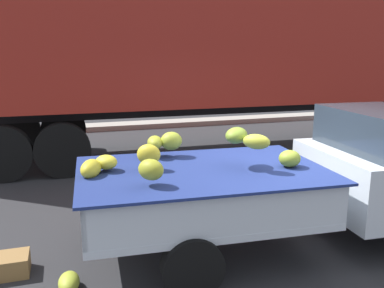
% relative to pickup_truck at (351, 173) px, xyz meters
% --- Properties ---
extents(ground, '(220.00, 220.00, 0.00)m').
position_rel_pickup_truck_xyz_m(ground, '(-0.79, 0.12, -0.88)').
color(ground, '#28282B').
extents(curb_strip, '(80.00, 0.80, 0.16)m').
position_rel_pickup_truck_xyz_m(curb_strip, '(-0.79, 8.94, -0.80)').
color(curb_strip, gray).
rests_on(curb_strip, ground).
extents(pickup_truck, '(5.15, 2.14, 1.70)m').
position_rel_pickup_truck_xyz_m(pickup_truck, '(0.00, 0.00, 0.00)').
color(pickup_truck, silver).
rests_on(pickup_truck, ground).
extents(semi_trailer, '(12.04, 2.80, 3.95)m').
position_rel_pickup_truck_xyz_m(semi_trailer, '(-0.02, 5.12, 1.66)').
color(semi_trailer, maroon).
rests_on(semi_trailer, ground).
extents(fallen_banana_bunch_near_tailgate, '(0.24, 0.37, 0.18)m').
position_rel_pickup_truck_xyz_m(fallen_banana_bunch_near_tailgate, '(-3.58, -0.21, -0.79)').
color(fallen_banana_bunch_near_tailgate, '#A3AF32').
rests_on(fallen_banana_bunch_near_tailgate, ground).
extents(produce_crate, '(0.52, 0.36, 0.22)m').
position_rel_pickup_truck_xyz_m(produce_crate, '(-4.25, 0.31, -0.77)').
color(produce_crate, olive).
rests_on(produce_crate, ground).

